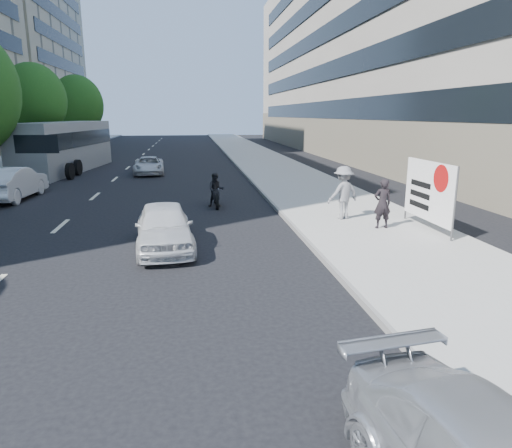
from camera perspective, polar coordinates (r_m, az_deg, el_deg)
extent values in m
plane|color=black|center=(9.27, 4.67, -10.64)|extent=(160.00, 160.00, 0.00)
cube|color=#A19E96|center=(29.09, 3.73, 6.17)|extent=(5.00, 120.00, 0.15)
cube|color=gray|center=(44.90, 18.13, 20.85)|extent=(14.00, 70.00, 20.00)
cylinder|color=#382616|center=(40.08, -25.51, 8.94)|extent=(0.30, 0.30, 2.97)
ellipsoid|color=#164612|center=(40.03, -26.02, 13.79)|extent=(4.80, 4.80, 5.52)
cylinder|color=#382616|center=(53.61, -21.12, 9.99)|extent=(0.30, 0.30, 2.62)
ellipsoid|color=#164612|center=(53.56, -21.45, 13.69)|extent=(5.40, 5.40, 6.21)
imported|color=gray|center=(16.47, 10.84, 3.86)|extent=(1.38, 1.06, 1.88)
imported|color=black|center=(15.41, 15.53, 2.47)|extent=(0.61, 0.41, 1.63)
cylinder|color=#4C4C4C|center=(14.43, 23.60, 2.25)|extent=(0.06, 0.06, 2.20)
cylinder|color=#4C4C4C|center=(17.01, 18.38, 4.26)|extent=(0.06, 0.06, 2.20)
cube|color=white|center=(15.67, 20.76, 3.88)|extent=(0.04, 3.00, 1.90)
cylinder|color=#A50C0C|center=(14.98, 22.10, 5.30)|extent=(0.01, 0.84, 0.84)
cube|color=black|center=(16.07, 19.88, 4.71)|extent=(0.01, 1.30, 0.18)
cube|color=black|center=(16.12, 19.78, 3.49)|extent=(0.01, 1.30, 0.18)
cube|color=black|center=(16.18, 19.68, 2.27)|extent=(0.01, 1.30, 0.18)
imported|color=silver|center=(13.30, -11.41, -0.32)|extent=(1.89, 4.03, 1.33)
imported|color=silver|center=(23.60, -28.21, 4.52)|extent=(1.88, 4.64, 1.50)
imported|color=silver|center=(30.67, -13.25, 7.13)|extent=(2.11, 4.15, 1.12)
cylinder|color=black|center=(18.73, -4.89, 2.80)|extent=(0.14, 0.64, 0.64)
cylinder|color=black|center=(20.10, -5.13, 3.54)|extent=(0.14, 0.64, 0.64)
cube|color=black|center=(19.37, -5.03, 3.85)|extent=(0.29, 1.21, 0.35)
imported|color=black|center=(19.25, -5.02, 4.28)|extent=(0.71, 0.56, 1.42)
cube|color=gray|center=(34.02, -22.67, 8.90)|extent=(3.95, 12.22, 3.30)
cube|color=black|center=(34.32, -24.84, 9.65)|extent=(1.47, 11.42, 1.00)
cube|color=black|center=(33.69, -20.64, 9.98)|extent=(1.47, 11.42, 1.00)
cube|color=black|center=(28.20, -25.76, 8.98)|extent=(2.39, 0.35, 1.00)
cylinder|color=black|center=(30.17, -26.85, 5.82)|extent=(0.37, 1.02, 1.00)
cylinder|color=black|center=(29.46, -22.23, 6.12)|extent=(0.37, 1.02, 1.00)
cylinder|color=black|center=(32.06, -25.74, 6.31)|extent=(0.37, 1.02, 1.00)
cylinder|color=black|center=(31.40, -21.37, 6.59)|extent=(0.37, 1.02, 1.00)
cylinder|color=black|center=(37.79, -23.07, 7.47)|extent=(0.37, 1.02, 1.00)
cylinder|color=black|center=(37.23, -19.33, 7.71)|extent=(0.37, 1.02, 1.00)
cylinder|color=black|center=(39.24, -22.53, 7.70)|extent=(0.37, 1.02, 1.00)
cylinder|color=black|center=(38.70, -18.91, 7.93)|extent=(0.37, 1.02, 1.00)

